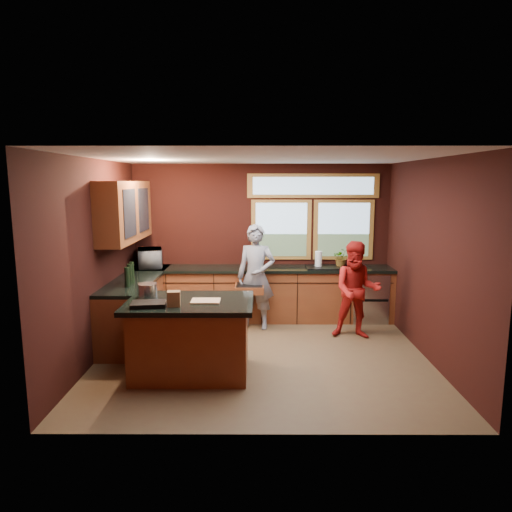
{
  "coord_description": "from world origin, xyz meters",
  "views": [
    {
      "loc": [
        -0.07,
        -6.03,
        2.4
      ],
      "look_at": [
        -0.09,
        0.4,
        1.34
      ],
      "focal_mm": 32.0,
      "sensor_mm": 36.0,
      "label": 1
    }
  ],
  "objects_px": {
    "island": "(191,337)",
    "person_grey": "(256,277)",
    "cutting_board": "(206,301)",
    "stock_pot": "(148,291)",
    "person_red": "(357,290)"
  },
  "relations": [
    {
      "from": "island",
      "to": "stock_pot",
      "type": "xyz_separation_m",
      "value": [
        -0.55,
        0.15,
        0.56
      ]
    },
    {
      "from": "island",
      "to": "cutting_board",
      "type": "xyz_separation_m",
      "value": [
        0.2,
        -0.05,
        0.48
      ]
    },
    {
      "from": "cutting_board",
      "to": "stock_pot",
      "type": "bearing_deg",
      "value": 165.07
    },
    {
      "from": "island",
      "to": "person_grey",
      "type": "distance_m",
      "value": 2.04
    },
    {
      "from": "stock_pot",
      "to": "cutting_board",
      "type": "bearing_deg",
      "value": -14.93
    },
    {
      "from": "person_red",
      "to": "stock_pot",
      "type": "relative_size",
      "value": 6.26
    },
    {
      "from": "person_red",
      "to": "cutting_board",
      "type": "xyz_separation_m",
      "value": [
        -2.15,
        -1.41,
        0.2
      ]
    },
    {
      "from": "island",
      "to": "cutting_board",
      "type": "height_order",
      "value": "cutting_board"
    },
    {
      "from": "island",
      "to": "person_grey",
      "type": "bearing_deg",
      "value": 66.29
    },
    {
      "from": "island",
      "to": "stock_pot",
      "type": "bearing_deg",
      "value": 164.74
    },
    {
      "from": "person_red",
      "to": "cutting_board",
      "type": "bearing_deg",
      "value": -137.96
    },
    {
      "from": "island",
      "to": "person_red",
      "type": "height_order",
      "value": "person_red"
    },
    {
      "from": "island",
      "to": "person_grey",
      "type": "relative_size",
      "value": 0.9
    },
    {
      "from": "cutting_board",
      "to": "stock_pot",
      "type": "relative_size",
      "value": 1.46
    },
    {
      "from": "stock_pot",
      "to": "person_grey",
      "type": "bearing_deg",
      "value": 51.21
    }
  ]
}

